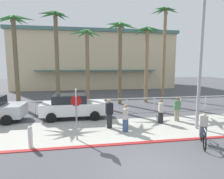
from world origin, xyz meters
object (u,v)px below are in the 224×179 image
stop_sign_bike_lane (76,107)px  bollard_1 (30,137)px  pedestrian_3 (177,110)px  palm_tree_4 (120,44)px  streetlight_curb (204,55)px  palm_tree_5 (147,46)px  palm_tree_6 (164,34)px  palm_tree_2 (56,38)px  car_white_1 (73,106)px  cyclist_blue_0 (203,130)px  palm_tree_1 (14,37)px  pedestrian_2 (109,115)px  palm_tree_3 (87,50)px  pedestrian_1 (126,119)px  pedestrian_0 (161,112)px

stop_sign_bike_lane → bollard_1: (-2.04, -0.54, -1.16)m
bollard_1 → pedestrian_3: (8.54, 2.67, 0.23)m
palm_tree_4 → pedestrian_3: (2.66, -6.06, -4.96)m
streetlight_curb → palm_tree_5: 8.41m
streetlight_curb → palm_tree_6: (2.53, 10.49, 2.96)m
stop_sign_bike_lane → palm_tree_2: (-1.95, 8.48, 4.49)m
palm_tree_4 → palm_tree_6: 6.36m
car_white_1 → pedestrian_3: size_ratio=2.72×
car_white_1 → cyclist_blue_0: size_ratio=2.70×
palm_tree_1 → pedestrian_3: palm_tree_1 is taller
bollard_1 → pedestrian_3: pedestrian_3 is taller
palm_tree_5 → pedestrian_2: bearing=-123.8°
bollard_1 → pedestrian_2: pedestrian_2 is taller
palm_tree_1 → pedestrian_3: (11.80, -6.00, -5.32)m
bollard_1 → palm_tree_6: bearing=44.7°
stop_sign_bike_lane → palm_tree_3: bearing=84.8°
palm_tree_5 → pedestrian_1: size_ratio=4.79×
palm_tree_3 → car_white_1: size_ratio=1.59×
palm_tree_6 → car_white_1: size_ratio=2.30×
palm_tree_3 → cyclist_blue_0: size_ratio=4.31×
stop_sign_bike_lane → palm_tree_2: 9.79m
bollard_1 → palm_tree_2: size_ratio=0.12×
palm_tree_6 → palm_tree_2: bearing=-168.5°
streetlight_curb → pedestrian_0: streetlight_curb is taller
pedestrian_0 → pedestrian_1: bearing=-156.1°
palm_tree_3 → pedestrian_2: (1.08, -7.00, -4.30)m
pedestrian_0 → palm_tree_5: bearing=78.3°
streetlight_curb → car_white_1: size_ratio=1.70×
palm_tree_2 → pedestrian_3: (8.45, -6.36, -5.42)m
palm_tree_2 → palm_tree_4: palm_tree_2 is taller
streetlight_curb → pedestrian_3: bearing=102.4°
palm_tree_2 → streetlight_curb: bearing=-42.7°
streetlight_curb → palm_tree_1: bearing=147.4°
car_white_1 → pedestrian_0: size_ratio=2.83×
stop_sign_bike_lane → bollard_1: 2.41m
bollard_1 → palm_tree_1: palm_tree_1 is taller
cyclist_blue_0 → palm_tree_5: bearing=85.5°
bollard_1 → palm_tree_3: (2.80, 9.00, 4.61)m
palm_tree_3 → palm_tree_5: palm_tree_5 is taller
pedestrian_0 → pedestrian_2: (-3.40, -0.41, 0.12)m
palm_tree_2 → pedestrian_1: palm_tree_2 is taller
palm_tree_5 → bollard_1: bearing=-133.5°
palm_tree_6 → bollard_1: bearing=-135.3°
bollard_1 → palm_tree_3: bearing=72.7°
streetlight_curb → palm_tree_6: 11.19m
palm_tree_3 → pedestrian_0: size_ratio=4.50×
palm_tree_1 → car_white_1: palm_tree_1 is taller
palm_tree_2 → car_white_1: bearing=-70.6°
pedestrian_0 → pedestrian_2: size_ratio=0.88×
pedestrian_1 → palm_tree_3: bearing=103.6°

